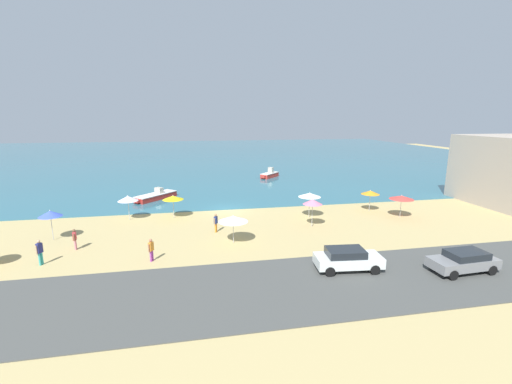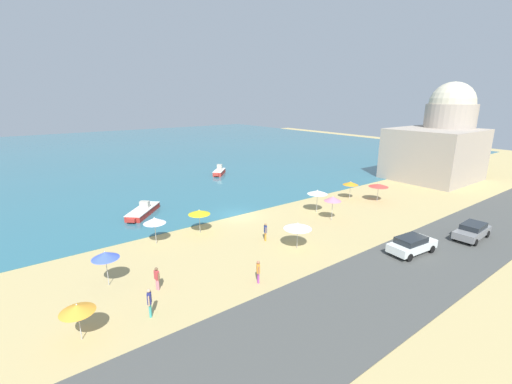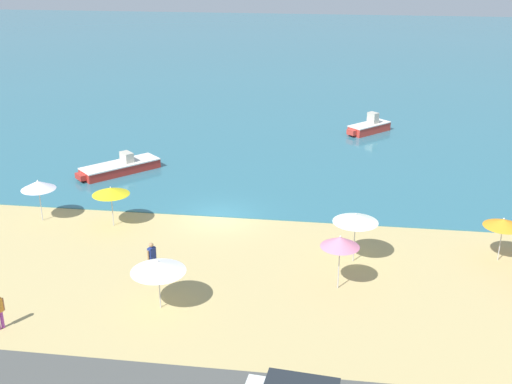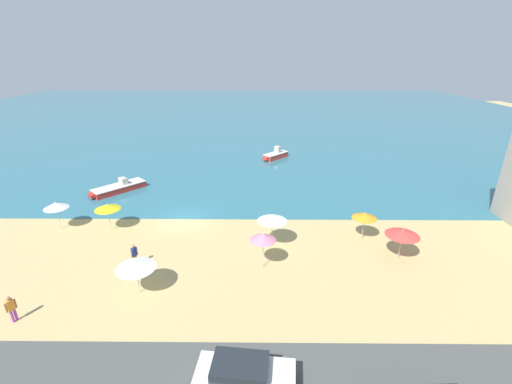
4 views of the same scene
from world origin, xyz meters
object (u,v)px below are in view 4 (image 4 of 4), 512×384
Objects in this scene: beach_umbrella_2 at (56,205)px; bather_0 at (11,308)px; beach_umbrella_4 at (107,207)px; beach_umbrella_8 at (403,233)px; skiff_nearshore at (119,188)px; beach_umbrella_7 at (263,237)px; bather_3 at (134,254)px; beach_umbrella_1 at (272,218)px; beach_umbrella_6 at (365,216)px; skiff_offshore at (276,155)px; parked_car_1 at (244,375)px; beach_umbrella_5 at (136,265)px.

bather_0 is at bearing -73.31° from beach_umbrella_2.
beach_umbrella_8 is at bearing -10.37° from beach_umbrella_4.
beach_umbrella_8 reaches higher than skiff_nearshore.
beach_umbrella_7 is 8.97m from bather_3.
beach_umbrella_4 is 6.56m from bather_3.
beach_umbrella_1 is 7.31m from beach_umbrella_6.
beach_umbrella_6 is 1.40× the size of bather_0.
skiff_nearshore is at bearing 106.68° from beach_umbrella_4.
skiff_nearshore is (-15.92, 10.90, -1.91)m from beach_umbrella_1.
skiff_offshore is (10.90, 26.04, -0.43)m from bather_3.
beach_umbrella_8 is (9.81, 1.16, -0.30)m from beach_umbrella_7.
beach_umbrella_1 reaches higher than beach_umbrella_8.
beach_umbrella_4 is 25.56m from skiff_offshore.
bather_3 is at bearing 179.51° from beach_umbrella_7.
beach_umbrella_1 reaches higher than parked_car_1.
beach_umbrella_6 is at bearing 124.32° from beach_umbrella_8.
skiff_nearshore is (-15.21, 13.71, -1.94)m from beach_umbrella_7.
bather_3 is (-9.57, -2.73, -1.40)m from beach_umbrella_1.
bather_0 is (-13.78, -5.29, -1.44)m from beach_umbrella_7.
beach_umbrella_6 reaches higher than parked_car_1.
beach_umbrella_8 reaches higher than bather_0.
beach_umbrella_4 is (-13.40, 2.47, -0.27)m from beach_umbrella_1.
beach_umbrella_5 is at bearing -58.09° from beach_umbrella_4.
bather_3 is (-8.86, 0.08, -1.43)m from beach_umbrella_7.
bather_3 is 0.44× the size of skiff_offshore.
skiff_nearshore is at bearing 137.97° from beach_umbrella_7.
skiff_nearshore is at bearing 114.99° from bather_3.
skiff_offshore is at bearing 71.44° from beach_umbrella_5.
beach_umbrella_6 is at bearing 12.88° from bather_3.
parked_car_1 is (-8.84, -13.19, -1.22)m from beach_umbrella_6.
beach_umbrella_6 is at bearing 26.26° from beach_umbrella_7.
bather_3 is 15.05m from skiff_nearshore.
bather_3 is at bearing 112.62° from beach_umbrella_5.
bather_0 is (-23.58, -6.45, -1.14)m from beach_umbrella_8.
beach_umbrella_1 reaches higher than beach_umbrella_5.
beach_umbrella_8 is (26.79, -4.22, -0.11)m from beach_umbrella_2.
skiff_nearshore is (-25.02, 12.55, -1.63)m from beach_umbrella_8.
parked_car_1 is (11.78, -14.55, -1.24)m from beach_umbrella_4.
beach_umbrella_1 is 16.65m from bather_0.
beach_umbrella_4 is at bearing 121.91° from beach_umbrella_5.
beach_umbrella_4 is at bearing -73.32° from skiff_nearshore.
skiff_offshore reaches higher than parked_car_1.
bather_3 is at bearing -53.65° from beach_umbrella_4.
beach_umbrella_8 is (9.10, -1.64, -0.28)m from beach_umbrella_1.
beach_umbrella_5 is at bearing -156.76° from beach_umbrella_6.
beach_umbrella_7 is at bearing -173.23° from beach_umbrella_8.
bather_3 is (4.92, 5.36, 0.02)m from bather_0.
bather_3 is at bearing -164.06° from beach_umbrella_1.
beach_umbrella_2 reaches higher than skiff_nearshore.
beach_umbrella_2 reaches higher than bather_3.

